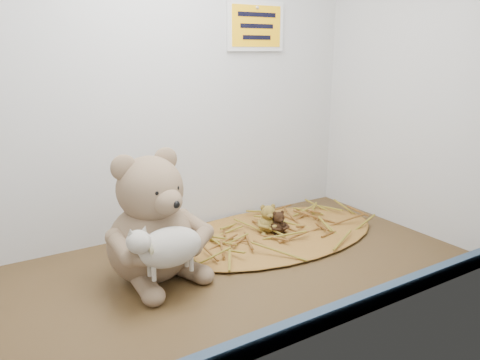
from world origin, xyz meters
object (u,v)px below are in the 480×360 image
toy_lamb (170,247)px  mini_teddy_brown (278,221)px  main_teddy (150,216)px  mini_teddy_tan (268,217)px

toy_lamb → mini_teddy_brown: (37.29, 14.18, -6.56)cm
toy_lamb → main_teddy: bearing=90.0°
main_teddy → mini_teddy_brown: main_teddy is taller
mini_teddy_tan → mini_teddy_brown: mini_teddy_tan is taller
main_teddy → toy_lamb: (0.00, -10.25, -3.29)cm
toy_lamb → mini_teddy_tan: bearing=24.9°
mini_teddy_brown → toy_lamb: bearing=-149.2°
main_teddy → mini_teddy_tan: 37.16cm
toy_lamb → mini_teddy_brown: bearing=20.8°
main_teddy → toy_lamb: main_teddy is taller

